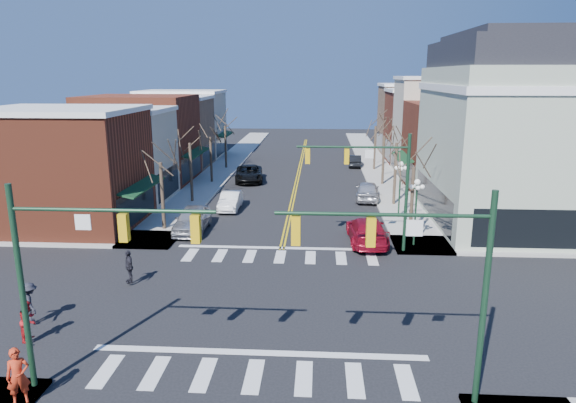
% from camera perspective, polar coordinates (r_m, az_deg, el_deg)
% --- Properties ---
extents(ground, '(160.00, 160.00, 0.00)m').
position_cam_1_polar(ground, '(24.82, -2.00, -11.08)').
color(ground, black).
rests_on(ground, ground).
extents(sidewalk_left, '(3.50, 70.00, 0.15)m').
position_cam_1_polar(sidewalk_left, '(45.00, -10.70, 0.31)').
color(sidewalk_left, '#9E9B93').
rests_on(sidewalk_left, ground).
extents(sidewalk_right, '(3.50, 70.00, 0.15)m').
position_cam_1_polar(sidewalk_right, '(44.13, 11.92, -0.02)').
color(sidewalk_right, '#9E9B93').
rests_on(sidewalk_right, ground).
extents(bldg_left_brick_a, '(10.00, 8.50, 8.00)m').
position_cam_1_polar(bldg_left_brick_a, '(39.00, -23.61, 3.19)').
color(bldg_left_brick_a, maroon).
rests_on(bldg_left_brick_a, ground).
extents(bldg_left_stucco_a, '(10.00, 7.00, 7.50)m').
position_cam_1_polar(bldg_left_stucco_a, '(45.98, -19.27, 4.72)').
color(bldg_left_stucco_a, '#BFB59D').
rests_on(bldg_left_stucco_a, ground).
extents(bldg_left_brick_b, '(10.00, 9.00, 8.50)m').
position_cam_1_polar(bldg_left_brick_b, '(53.30, -16.04, 6.67)').
color(bldg_left_brick_b, maroon).
rests_on(bldg_left_brick_b, ground).
extents(bldg_left_tan, '(10.00, 7.50, 7.80)m').
position_cam_1_polar(bldg_left_tan, '(61.13, -13.47, 7.37)').
color(bldg_left_tan, '#967053').
rests_on(bldg_left_tan, ground).
extents(bldg_left_stucco_b, '(10.00, 8.00, 8.20)m').
position_cam_1_polar(bldg_left_stucco_b, '(68.52, -11.61, 8.30)').
color(bldg_left_stucco_b, '#BFB59D').
rests_on(bldg_left_stucco_b, ground).
extents(bldg_right_brick_a, '(10.00, 8.50, 8.00)m').
position_cam_1_polar(bldg_right_brick_a, '(50.35, 18.87, 5.78)').
color(bldg_right_brick_a, maroon).
rests_on(bldg_right_brick_a, ground).
extents(bldg_right_stucco, '(10.00, 7.00, 10.00)m').
position_cam_1_polar(bldg_right_stucco, '(57.70, 16.97, 7.88)').
color(bldg_right_stucco, '#BFB59D').
rests_on(bldg_right_stucco, ground).
extents(bldg_right_brick_b, '(10.00, 8.00, 8.50)m').
position_cam_1_polar(bldg_right_brick_b, '(65.05, 15.43, 7.94)').
color(bldg_right_brick_b, maroon).
rests_on(bldg_right_brick_b, ground).
extents(bldg_right_tan, '(10.00, 8.00, 9.00)m').
position_cam_1_polar(bldg_right_tan, '(72.85, 14.17, 8.80)').
color(bldg_right_tan, '#967053').
rests_on(bldg_right_tan, ground).
extents(victorian_corner, '(12.25, 14.25, 13.30)m').
position_cam_1_polar(victorian_corner, '(39.73, 24.76, 7.13)').
color(victorian_corner, '#A6B19A').
rests_on(victorian_corner, ground).
extents(traffic_mast_near_left, '(6.60, 0.28, 7.20)m').
position_cam_1_polar(traffic_mast_near_left, '(17.84, -22.68, -6.10)').
color(traffic_mast_near_left, '#14331E').
rests_on(traffic_mast_near_left, ground).
extents(traffic_mast_near_right, '(6.60, 0.28, 7.20)m').
position_cam_1_polar(traffic_mast_near_right, '(16.40, 15.07, -7.21)').
color(traffic_mast_near_right, '#14331E').
rests_on(traffic_mast_near_right, ground).
extents(traffic_mast_far_right, '(6.60, 0.28, 7.20)m').
position_cam_1_polar(traffic_mast_far_right, '(30.52, 9.71, 2.81)').
color(traffic_mast_far_right, '#14331E').
rests_on(traffic_mast_far_right, ground).
extents(lamppost_corner, '(0.36, 0.36, 4.33)m').
position_cam_1_polar(lamppost_corner, '(32.34, 14.06, 0.05)').
color(lamppost_corner, '#14331E').
rests_on(lamppost_corner, ground).
extents(lamppost_midblock, '(0.36, 0.36, 4.33)m').
position_cam_1_polar(lamppost_midblock, '(38.60, 12.36, 2.36)').
color(lamppost_midblock, '#14331E').
rests_on(lamppost_midblock, ground).
extents(tree_left_a, '(0.24, 0.24, 4.76)m').
position_cam_1_polar(tree_left_a, '(35.96, -13.77, 0.49)').
color(tree_left_a, '#382B21').
rests_on(tree_left_a, ground).
extents(tree_left_b, '(0.24, 0.24, 5.04)m').
position_cam_1_polar(tree_left_b, '(43.46, -10.72, 3.12)').
color(tree_left_b, '#382B21').
rests_on(tree_left_b, ground).
extents(tree_left_c, '(0.24, 0.24, 4.55)m').
position_cam_1_polar(tree_left_c, '(51.18, -8.54, 4.54)').
color(tree_left_c, '#382B21').
rests_on(tree_left_c, ground).
extents(tree_left_d, '(0.24, 0.24, 4.90)m').
position_cam_1_polar(tree_left_d, '(58.91, -6.95, 5.99)').
color(tree_left_d, '#382B21').
rests_on(tree_left_d, ground).
extents(tree_right_a, '(0.24, 0.24, 4.62)m').
position_cam_1_polar(tree_right_a, '(34.92, 13.60, -0.01)').
color(tree_right_a, '#382B21').
rests_on(tree_right_a, ground).
extents(tree_right_b, '(0.24, 0.24, 5.18)m').
position_cam_1_polar(tree_right_b, '(42.58, 11.81, 2.95)').
color(tree_right_b, '#382B21').
rests_on(tree_right_b, ground).
extents(tree_right_c, '(0.24, 0.24, 4.83)m').
position_cam_1_polar(tree_right_c, '(50.42, 10.54, 4.48)').
color(tree_right_c, '#382B21').
rests_on(tree_right_c, ground).
extents(tree_right_d, '(0.24, 0.24, 4.97)m').
position_cam_1_polar(tree_right_d, '(58.26, 9.62, 5.84)').
color(tree_right_d, '#382B21').
rests_on(tree_right_d, ground).
extents(car_left_near, '(2.12, 5.06, 1.71)m').
position_cam_1_polar(car_left_near, '(35.72, -10.60, -1.96)').
color(car_left_near, '#B1B1B5').
rests_on(car_left_near, ground).
extents(car_left_mid, '(1.49, 4.22, 1.39)m').
position_cam_1_polar(car_left_mid, '(41.15, -6.42, 0.07)').
color(car_left_mid, white).
rests_on(car_left_mid, ground).
extents(car_left_far, '(3.33, 6.04, 1.60)m').
position_cam_1_polar(car_left_far, '(51.80, -4.35, 3.11)').
color(car_left_far, black).
rests_on(car_left_far, ground).
extents(car_right_near, '(2.51, 5.73, 1.64)m').
position_cam_1_polar(car_right_near, '(33.12, 8.76, -3.21)').
color(car_right_near, maroon).
rests_on(car_right_near, ground).
extents(car_right_mid, '(2.36, 5.00, 1.65)m').
position_cam_1_polar(car_right_mid, '(44.43, 8.82, 1.21)').
color(car_right_mid, '#BDBCC1').
rests_on(car_right_mid, ground).
extents(car_right_far, '(1.63, 4.16, 1.35)m').
position_cam_1_polar(car_right_far, '(60.71, 7.44, 4.51)').
color(car_right_far, black).
rests_on(car_right_far, ground).
extents(pedestrian_red_a, '(0.84, 0.76, 1.92)m').
position_cam_1_polar(pedestrian_red_a, '(19.37, -27.80, -16.78)').
color(pedestrian_red_a, red).
rests_on(pedestrian_red_a, sidewalk_left).
extents(pedestrian_red_b, '(0.73, 0.89, 1.69)m').
position_cam_1_polar(pedestrian_red_b, '(23.31, -26.89, -11.70)').
color(pedestrian_red_b, '#AA1216').
rests_on(pedestrian_red_b, sidewalk_left).
extents(pedestrian_dark_a, '(0.91, 1.07, 1.71)m').
position_cam_1_polar(pedestrian_dark_a, '(27.51, -17.27, -6.89)').
color(pedestrian_dark_a, black).
rests_on(pedestrian_dark_a, sidewalk_left).
extents(pedestrian_dark_b, '(1.24, 1.29, 1.77)m').
position_cam_1_polar(pedestrian_dark_b, '(24.87, -26.72, -9.99)').
color(pedestrian_dark_b, black).
rests_on(pedestrian_dark_b, sidewalk_left).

